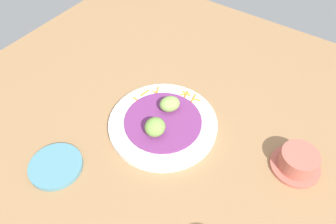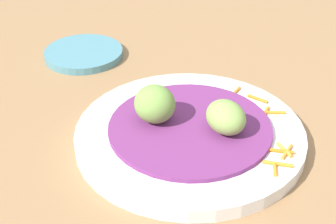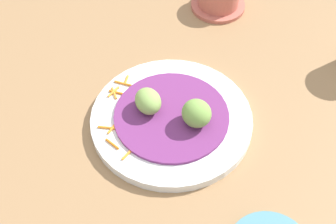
{
  "view_description": "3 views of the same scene",
  "coord_description": "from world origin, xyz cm",
  "px_view_note": "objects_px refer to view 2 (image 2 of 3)",
  "views": [
    {
      "loc": [
        -43.94,
        -33.14,
        63.72
      ],
      "look_at": [
        -2.4,
        -4.72,
        6.06
      ],
      "focal_mm": 33.8,
      "sensor_mm": 36.0,
      "label": 1
    },
    {
      "loc": [
        14.3,
        -49.07,
        37.87
      ],
      "look_at": [
        -6.01,
        -6.08,
        6.57
      ],
      "focal_mm": 54.28,
      "sensor_mm": 36.0,
      "label": 2
    },
    {
      "loc": [
        -30.21,
        41.46,
        69.3
      ],
      "look_at": [
        -3.43,
        -4.17,
        4.76
      ],
      "focal_mm": 54.54,
      "sensor_mm": 36.0,
      "label": 3
    }
  ],
  "objects_px": {
    "guac_scoop_center": "(155,104)",
    "side_plate_small": "(84,54)",
    "guac_scoop_left": "(227,118)",
    "main_plate": "(190,135)"
  },
  "relations": [
    {
      "from": "guac_scoop_center",
      "to": "side_plate_small",
      "type": "height_order",
      "value": "guac_scoop_center"
    },
    {
      "from": "guac_scoop_left",
      "to": "side_plate_small",
      "type": "height_order",
      "value": "guac_scoop_left"
    },
    {
      "from": "guac_scoop_left",
      "to": "guac_scoop_center",
      "type": "xyz_separation_m",
      "value": [
        -0.08,
        -0.01,
        0.0
      ]
    },
    {
      "from": "main_plate",
      "to": "side_plate_small",
      "type": "height_order",
      "value": "main_plate"
    },
    {
      "from": "main_plate",
      "to": "guac_scoop_left",
      "type": "bearing_deg",
      "value": 9.94
    },
    {
      "from": "guac_scoop_left",
      "to": "main_plate",
      "type": "bearing_deg",
      "value": -170.06
    },
    {
      "from": "main_plate",
      "to": "guac_scoop_left",
      "type": "height_order",
      "value": "guac_scoop_left"
    },
    {
      "from": "main_plate",
      "to": "guac_scoop_center",
      "type": "xyz_separation_m",
      "value": [
        -0.04,
        -0.01,
        0.04
      ]
    },
    {
      "from": "main_plate",
      "to": "side_plate_small",
      "type": "distance_m",
      "value": 0.27
    },
    {
      "from": "side_plate_small",
      "to": "guac_scoop_center",
      "type": "bearing_deg",
      "value": -35.68
    }
  ]
}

